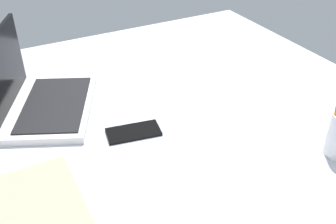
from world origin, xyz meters
The scene contains 3 objects.
bed_mattress centered at (0.00, 0.00, 9.00)cm, with size 180.00×140.00×18.00cm, color #B7BCC6.
laptop centered at (44.53, 28.00, 22.41)cm, with size 39.59×34.68×23.00cm.
cell_phone centered at (21.89, 8.70, 18.40)cm, with size 6.80×14.00×0.80cm, color black.
Camera 1 is at (-55.92, 39.37, 79.88)cm, focal length 42.00 mm.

